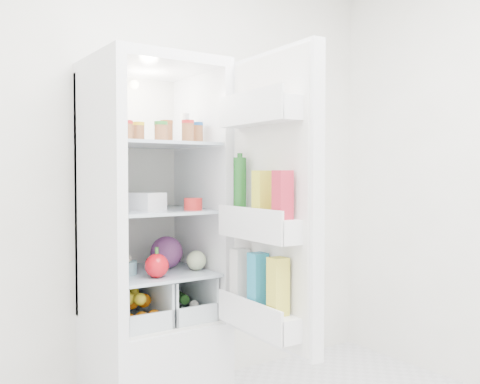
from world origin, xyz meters
TOP-DOWN VIEW (x-y plane):
  - room_walls at (0.00, 0.00)m, footprint 3.02×3.02m
  - refrigerator at (-0.20, 1.25)m, footprint 0.60×0.60m
  - shelf_low at (-0.20, 1.19)m, footprint 0.49×0.53m
  - shelf_mid at (-0.20, 1.19)m, footprint 0.49×0.53m
  - shelf_top at (-0.20, 1.19)m, footprint 0.49×0.53m
  - crisper_left at (-0.32, 1.19)m, footprint 0.23×0.46m
  - crisper_right at (-0.08, 1.19)m, footprint 0.23×0.46m
  - condiment_jars at (-0.20, 1.07)m, footprint 0.46×0.16m
  - squeeze_bottle at (-0.03, 1.18)m, footprint 0.06×0.06m
  - tub_white at (-0.25, 1.14)m, footprint 0.17×0.17m
  - tin_red at (-0.07, 1.02)m, footprint 0.10×0.10m
  - tub_green at (-0.15, 1.34)m, footprint 0.14×0.15m
  - red_cabbage at (-0.11, 1.22)m, footprint 0.17×0.17m
  - bell_pepper at (-0.26, 1.02)m, footprint 0.11×0.11m
  - mushroom_bowl at (-0.36, 1.19)m, footprint 0.14×0.14m
  - salad_bag at (-0.02, 1.08)m, footprint 0.10×0.10m
  - citrus_pile at (-0.32, 1.13)m, footprint 0.20×0.24m
  - veg_pile at (-0.07, 1.18)m, footprint 0.16×0.30m
  - fridge_door at (0.09, 0.61)m, footprint 0.19×0.60m

SIDE VIEW (x-z plane):
  - veg_pile at x=-0.07m, z-range 0.51..0.61m
  - citrus_pile at x=-0.32m, z-range 0.51..0.67m
  - crisper_left at x=-0.32m, z-range 0.50..0.72m
  - crisper_right at x=-0.08m, z-range 0.50..0.72m
  - refrigerator at x=-0.20m, z-range -0.23..1.57m
  - shelf_low at x=-0.20m, z-range 0.73..0.75m
  - mushroom_bowl at x=-0.36m, z-range 0.75..0.81m
  - salad_bag at x=-0.02m, z-range 0.75..0.85m
  - bell_pepper at x=-0.26m, z-range 0.75..0.86m
  - red_cabbage at x=-0.11m, z-range 0.75..0.91m
  - shelf_mid at x=-0.20m, z-range 1.04..1.06m
  - tin_red at x=-0.07m, z-range 1.06..1.12m
  - fridge_door at x=0.09m, z-range 0.44..1.74m
  - tub_green at x=-0.15m, z-range 1.06..1.13m
  - tub_white at x=-0.25m, z-range 1.06..1.14m
  - shelf_top at x=-0.20m, z-range 1.37..1.39m
  - condiment_jars at x=-0.20m, z-range 1.39..1.47m
  - squeeze_bottle at x=-0.03m, z-range 1.39..1.54m
  - room_walls at x=0.00m, z-range 0.29..2.90m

